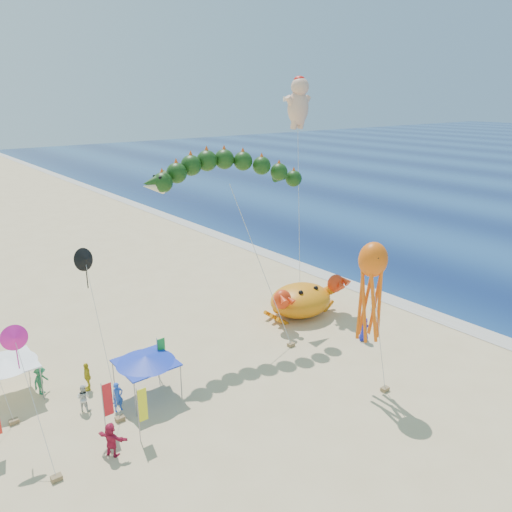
{
  "coord_description": "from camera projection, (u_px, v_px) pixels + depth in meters",
  "views": [
    {
      "loc": [
        -22.98,
        -24.35,
        17.43
      ],
      "look_at": [
        -2.0,
        2.0,
        6.5
      ],
      "focal_mm": 35.0,
      "sensor_mm": 36.0,
      "label": 1
    }
  ],
  "objects": [
    {
      "name": "ground",
      "position": [
        294.0,
        340.0,
        37.11
      ],
      "size": [
        320.0,
        320.0,
        0.0
      ],
      "primitive_type": "plane",
      "color": "#D1B784",
      "rests_on": "ground"
    },
    {
      "name": "crab_inflatable",
      "position": [
        302.0,
        299.0,
        40.99
      ],
      "size": [
        7.28,
        4.64,
        3.19
      ],
      "color": "orange",
      "rests_on": "ground"
    },
    {
      "name": "dragon_kite",
      "position": [
        227.0,
        176.0,
        35.11
      ],
      "size": [
        12.48,
        6.68,
        13.32
      ],
      "color": "black",
      "rests_on": "ground"
    },
    {
      "name": "beachgoers",
      "position": [
        153.0,
        382.0,
        30.13
      ],
      "size": [
        25.69,
        9.37,
        1.85
      ],
      "color": "gold",
      "rests_on": "ground"
    },
    {
      "name": "small_kites",
      "position": [
        26.0,
        304.0,
        26.09
      ],
      "size": [
        7.0,
        7.61,
        9.47
      ],
      "color": "#F61BA2",
      "rests_on": "ground"
    },
    {
      "name": "foam_strip",
      "position": [
        393.0,
        301.0,
        44.22
      ],
      "size": [
        320.0,
        320.0,
        0.0
      ],
      "primitive_type": "plane",
      "color": "silver",
      "rests_on": "ground"
    },
    {
      "name": "feather_flags",
      "position": [
        105.0,
        393.0,
        26.99
      ],
      "size": [
        10.3,
        4.39,
        3.2
      ],
      "color": "gray",
      "rests_on": "ground"
    },
    {
      "name": "octopus_kite",
      "position": [
        371.0,
        284.0,
        29.27
      ],
      "size": [
        1.81,
        2.22,
        9.39
      ],
      "color": "#F25D0C",
      "rests_on": "ground"
    },
    {
      "name": "canopy_white",
      "position": [
        5.0,
        361.0,
        29.4
      ],
      "size": [
        3.6,
        3.6,
        2.71
      ],
      "color": "gray",
      "rests_on": "ground"
    },
    {
      "name": "canopy_blue",
      "position": [
        146.0,
        360.0,
        29.58
      ],
      "size": [
        3.52,
        3.52,
        2.71
      ],
      "color": "gray",
      "rests_on": "ground"
    },
    {
      "name": "cherub_kite",
      "position": [
        299.0,
        102.0,
        42.61
      ],
      "size": [
        3.01,
        3.76,
        18.94
      ],
      "color": "#E6AC8C",
      "rests_on": "ground"
    }
  ]
}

